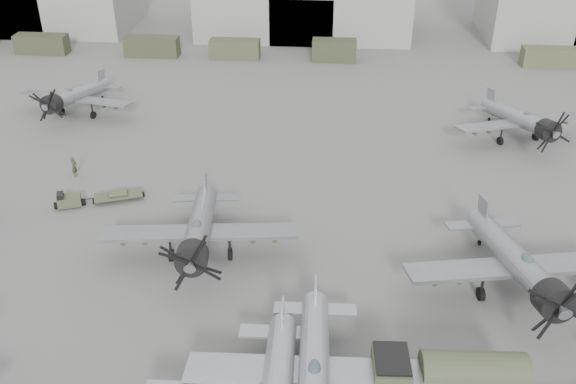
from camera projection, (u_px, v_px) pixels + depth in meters
name	position (u px, v px, depth m)	size (l,w,h in m)	color
ground	(238.00, 356.00, 35.03)	(220.00, 220.00, 0.00)	#5C5C5A
support_truck_1	(42.00, 44.00, 79.69)	(6.42, 2.20, 2.34)	#353825
support_truck_2	(152.00, 46.00, 78.72)	(6.59, 2.20, 2.40)	#373825
support_truck_3	(235.00, 49.00, 78.04)	(6.05, 2.20, 2.28)	#40442C
support_truck_4	(334.00, 50.00, 77.14)	(5.28, 2.20, 2.57)	#343925
support_truck_6	(550.00, 57.00, 75.49)	(6.57, 2.20, 2.22)	#4B4C31
aircraft_mid_1	(198.00, 231.00, 41.41)	(12.98, 11.68, 5.16)	gray
aircraft_mid_2	(520.00, 266.00, 38.01)	(13.63, 12.27, 5.41)	gray
aircraft_far_0	(74.00, 97.00, 62.08)	(11.71, 10.54, 4.65)	gray
aircraft_far_1	(523.00, 120.00, 56.98)	(11.99, 10.81, 4.83)	gray
aircraft_extra_34	(314.00, 372.00, 30.93)	(12.71, 11.43, 5.10)	#9FA2A8
fuel_tanker	(449.00, 375.00, 31.50)	(7.93, 3.82, 3.02)	#3D452D
tug_trailer	(88.00, 199.00, 48.61)	(6.27, 3.29, 1.26)	#40492F
ground_crew	(74.00, 167.00, 52.24)	(0.63, 0.42, 1.74)	#373824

